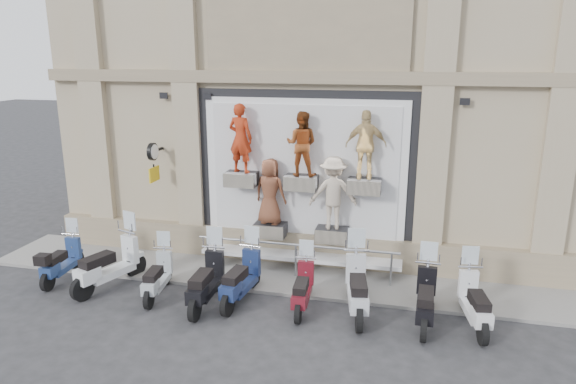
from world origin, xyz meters
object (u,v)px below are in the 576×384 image
Objects in this scene: scooter_a at (61,253)px; clock_sign_bracket at (153,157)px; guard_rail at (296,261)px; scooter_d at (206,271)px; scooter_f at (303,279)px; scooter_e at (241,269)px; scooter_h at (426,289)px; scooter_i at (476,292)px; scooter_b at (108,254)px; scooter_g at (358,277)px; scooter_c at (157,268)px.

clock_sign_bracket is at bearing 43.48° from scooter_a.
scooter_d is at bearing -132.33° from guard_rail.
scooter_f is (4.38, -1.93, -2.11)m from clock_sign_bracket.
scooter_e is 1.01× the size of scooter_h.
guard_rail is at bearing 152.23° from scooter_i.
clock_sign_bracket is 0.53× the size of scooter_h.
scooter_b is (1.40, -0.15, 0.16)m from scooter_a.
scooter_a is 0.83× the size of scooter_g.
scooter_h is (3.06, -1.49, 0.32)m from guard_rail.
clock_sign_bracket is 3.24m from scooter_a.
guard_rail is at bearing 45.41° from scooter_d.
scooter_i is (2.37, 0.00, -0.09)m from scooter_g.
guard_rail is 2.55× the size of scooter_d.
scooter_d is 1.16× the size of scooter_f.
scooter_b is 2.57m from scooter_d.
scooter_c is at bearing -63.75° from clock_sign_bracket.
scooter_f is 0.92× the size of scooter_i.
scooter_f is (2.10, 0.31, -0.11)m from scooter_d.
scooter_c is at bearing -150.45° from guard_rail.
scooter_h is (2.57, -0.03, 0.09)m from scooter_f.
scooter_d reaches higher than scooter_i.
scooter_g is (1.17, 0.08, 0.15)m from scooter_f.
scooter_h is at bearing 177.53° from scooter_i.
clock_sign_bracket is at bearing 133.22° from scooter_d.
scooter_i is (4.95, 0.05, -0.03)m from scooter_e.
clock_sign_bracket is 6.17m from scooter_g.
guard_rail is 3.30m from scooter_c.
scooter_h is at bearing -15.71° from clock_sign_bracket.
scooter_e is at bearing -178.47° from scooter_h.
clock_sign_bracket is at bearing 153.46° from scooter_e.
scooter_g is at bearing -5.06° from scooter_c.
clock_sign_bracket is at bearing 108.12° from scooter_c.
clock_sign_bracket is at bearing 152.53° from scooter_f.
scooter_a is 9.58m from scooter_i.
scooter_g is 2.37m from scooter_i.
scooter_a is at bearing 170.10° from scooter_g.
clock_sign_bracket reaches higher than scooter_h.
scooter_d is (3.95, -0.42, 0.10)m from scooter_a.
scooter_i is (3.54, 0.08, 0.06)m from scooter_f.
clock_sign_bracket reaches higher than scooter_i.
scooter_b is (-4.17, -1.50, 0.40)m from guard_rail.
scooter_i is (7.92, -1.85, -2.04)m from clock_sign_bracket.
scooter_b is 1.25× the size of scooter_c.
scooter_i is at bearing -2.39° from scooter_f.
scooter_h is (6.96, -1.96, -2.02)m from clock_sign_bracket.
scooter_c is 0.99× the size of scooter_f.
guard_rail is 4.45m from scooter_b.
scooter_b is 3.24m from scooter_e.
guard_rail is 2.91× the size of scooter_a.
scooter_a is at bearing -174.91° from scooter_e.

